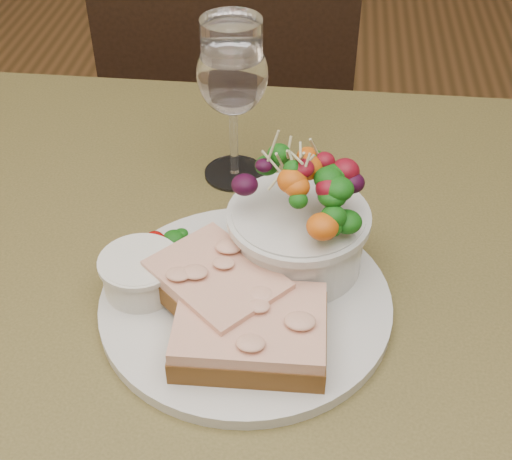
# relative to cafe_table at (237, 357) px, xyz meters

# --- Properties ---
(cafe_table) EXTENTS (0.80, 0.80, 0.75)m
(cafe_table) POSITION_rel_cafe_table_xyz_m (0.00, 0.00, 0.00)
(cafe_table) COLOR #44411D
(cafe_table) RESTS_ON ground
(chair_far) EXTENTS (0.46, 0.46, 0.90)m
(chair_far) POSITION_rel_cafe_table_xyz_m (-0.11, 0.75, -0.36)
(chair_far) COLOR black
(chair_far) RESTS_ON ground
(dinner_plate) EXTENTS (0.27, 0.27, 0.01)m
(dinner_plate) POSITION_rel_cafe_table_xyz_m (0.01, -0.02, 0.11)
(dinner_plate) COLOR silver
(dinner_plate) RESTS_ON cafe_table
(sandwich_front) EXTENTS (0.13, 0.10, 0.03)m
(sandwich_front) POSITION_rel_cafe_table_xyz_m (0.02, -0.08, 0.13)
(sandwich_front) COLOR #482E13
(sandwich_front) RESTS_ON dinner_plate
(sandwich_back) EXTENTS (0.14, 0.14, 0.03)m
(sandwich_back) POSITION_rel_cafe_table_xyz_m (-0.01, -0.03, 0.14)
(sandwich_back) COLOR #482E13
(sandwich_back) RESTS_ON dinner_plate
(ramekin) EXTENTS (0.07, 0.07, 0.04)m
(ramekin) POSITION_rel_cafe_table_xyz_m (-0.08, -0.02, 0.13)
(ramekin) COLOR silver
(ramekin) RESTS_ON dinner_plate
(salad_bowl) EXTENTS (0.12, 0.12, 0.13)m
(salad_bowl) POSITION_rel_cafe_table_xyz_m (0.06, 0.03, 0.17)
(salad_bowl) COLOR silver
(salad_bowl) RESTS_ON dinner_plate
(garnish) EXTENTS (0.05, 0.04, 0.02)m
(garnish) POSITION_rel_cafe_table_xyz_m (-0.07, 0.04, 0.12)
(garnish) COLOR #0A370A
(garnish) RESTS_ON dinner_plate
(wine_glass) EXTENTS (0.08, 0.08, 0.18)m
(wine_glass) POSITION_rel_cafe_table_xyz_m (-0.02, 0.19, 0.22)
(wine_glass) COLOR white
(wine_glass) RESTS_ON cafe_table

